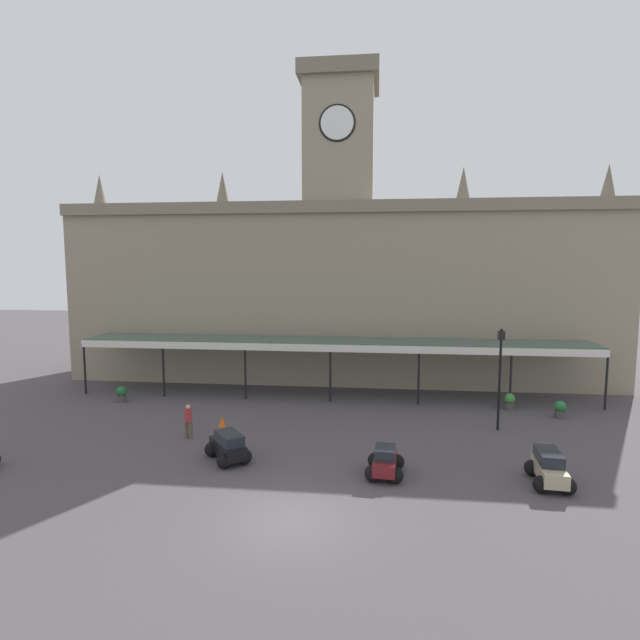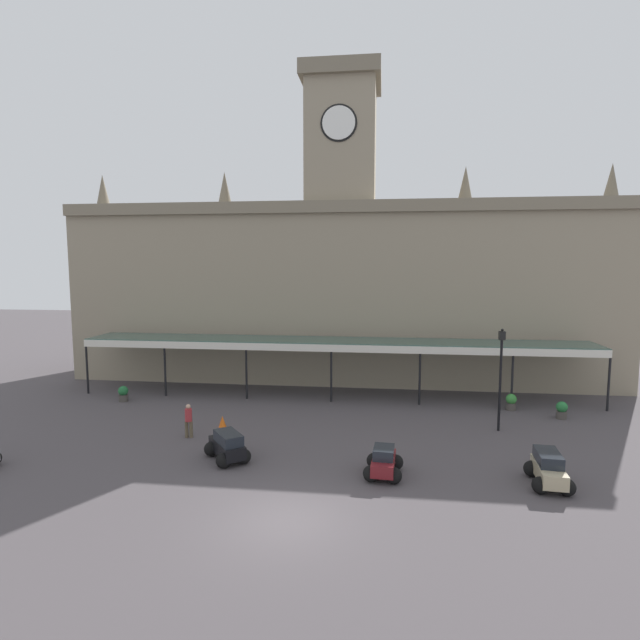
{
  "view_description": "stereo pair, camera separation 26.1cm",
  "coord_description": "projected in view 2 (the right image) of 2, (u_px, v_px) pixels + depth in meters",
  "views": [
    {
      "loc": [
        2.83,
        -15.58,
        8.45
      ],
      "look_at": [
        0.0,
        9.1,
        5.68
      ],
      "focal_mm": 28.32,
      "sensor_mm": 36.0,
      "label": 1
    },
    {
      "loc": [
        3.09,
        -15.54,
        8.45
      ],
      "look_at": [
        0.0,
        9.1,
        5.68
      ],
      "focal_mm": 28.32,
      "sensor_mm": 36.0,
      "label": 2
    }
  ],
  "objects": [
    {
      "name": "planter_near_kerb",
      "position": [
        511.0,
        402.0,
        29.23
      ],
      "size": [
        0.6,
        0.6,
        0.96
      ],
      "color": "#47423D",
      "rests_on": "ground"
    },
    {
      "name": "car_maroon_sedan",
      "position": [
        384.0,
        463.0,
        20.17
      ],
      "size": [
        1.62,
        2.11,
        1.19
      ],
      "color": "maroon",
      "rests_on": "ground"
    },
    {
      "name": "entrance_canopy",
      "position": [
        333.0,
        342.0,
        31.95
      ],
      "size": [
        32.19,
        3.26,
        3.64
      ],
      "color": "#38564C",
      "rests_on": "ground"
    },
    {
      "name": "car_beige_estate",
      "position": [
        549.0,
        471.0,
        19.28
      ],
      "size": [
        1.65,
        2.31,
        1.27
      ],
      "color": "tan",
      "rests_on": "ground"
    },
    {
      "name": "pedestrian_crossing_forecourt",
      "position": [
        189.0,
        419.0,
        24.56
      ],
      "size": [
        0.39,
        0.34,
        1.67
      ],
      "color": "brown",
      "rests_on": "ground"
    },
    {
      "name": "station_building",
      "position": [
        341.0,
        283.0,
        37.13
      ],
      "size": [
        38.71,
        6.87,
        21.96
      ],
      "color": "gray",
      "rests_on": "ground"
    },
    {
      "name": "victorian_lamppost",
      "position": [
        501.0,
        368.0,
        25.33
      ],
      "size": [
        0.3,
        0.3,
        5.24
      ],
      "color": "black",
      "rests_on": "ground"
    },
    {
      "name": "planter_forecourt_centre",
      "position": [
        123.0,
        394.0,
        31.1
      ],
      "size": [
        0.6,
        0.6,
        0.96
      ],
      "color": "#47423D",
      "rests_on": "ground"
    },
    {
      "name": "traffic_cone",
      "position": [
        222.0,
        421.0,
        26.22
      ],
      "size": [
        0.4,
        0.4,
        0.59
      ],
      "primitive_type": "cone",
      "color": "orange",
      "rests_on": "ground"
    },
    {
      "name": "planter_by_canopy",
      "position": [
        562.0,
        410.0,
        27.6
      ],
      "size": [
        0.6,
        0.6,
        0.96
      ],
      "color": "#47423D",
      "rests_on": "ground"
    },
    {
      "name": "ground_plane",
      "position": [
        286.0,
        521.0,
        16.65
      ],
      "size": [
        140.0,
        140.0,
        0.0
      ],
      "primitive_type": "plane",
      "color": "#4A4447"
    },
    {
      "name": "car_black_estate",
      "position": [
        227.0,
        447.0,
        21.77
      ],
      "size": [
        2.3,
        2.42,
        1.27
      ],
      "color": "black",
      "rests_on": "ground"
    }
  ]
}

